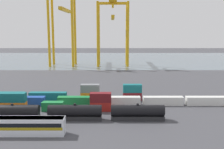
% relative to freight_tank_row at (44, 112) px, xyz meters
% --- Properties ---
extents(ground_plane, '(420.00, 420.00, 0.00)m').
position_rel_freight_tank_row_xyz_m(ground_plane, '(3.73, 50.04, -2.01)').
color(ground_plane, '#424247').
extents(harbour_water, '(400.00, 110.00, 0.01)m').
position_rel_freight_tank_row_xyz_m(harbour_water, '(3.73, 140.09, -2.01)').
color(harbour_water, slate).
rests_on(harbour_water, ground_plane).
extents(freight_tank_row, '(61.45, 2.82, 4.28)m').
position_rel_freight_tank_row_xyz_m(freight_tank_row, '(0.00, 0.00, 0.00)').
color(freight_tank_row, '#232326').
rests_on(freight_tank_row, ground_plane).
extents(shipping_container_2, '(12.10, 2.44, 2.60)m').
position_rel_freight_tank_row_xyz_m(shipping_container_2, '(-13.01, 8.05, -0.71)').
color(shipping_container_2, orange).
rests_on(shipping_container_2, ground_plane).
extents(shipping_container_3, '(12.10, 2.44, 2.60)m').
position_rel_freight_tank_row_xyz_m(shipping_container_3, '(-13.01, 8.05, 1.89)').
color(shipping_container_3, '#146066').
rests_on(shipping_container_3, shipping_container_2).
extents(shipping_container_4, '(6.04, 2.44, 2.60)m').
position_rel_freight_tank_row_xyz_m(shipping_container_4, '(0.60, 8.05, -0.71)').
color(shipping_container_4, '#197538').
rests_on(shipping_container_4, ground_plane).
extents(shipping_container_5, '(6.04, 2.44, 2.60)m').
position_rel_freight_tank_row_xyz_m(shipping_container_5, '(14.20, 8.05, -0.71)').
color(shipping_container_5, '#AD211C').
rests_on(shipping_container_5, ground_plane).
extents(shipping_container_6, '(6.04, 2.44, 2.60)m').
position_rel_freight_tank_row_xyz_m(shipping_container_6, '(14.20, 8.05, 1.89)').
color(shipping_container_6, maroon).
rests_on(shipping_container_6, shipping_container_5).
extents(shipping_container_10, '(6.04, 2.44, 2.60)m').
position_rel_freight_tank_row_xyz_m(shipping_container_10, '(-6.10, 13.98, -0.71)').
color(shipping_container_10, '#1C4299').
rests_on(shipping_container_10, ground_plane).
extents(shipping_container_11, '(12.10, 2.44, 2.60)m').
position_rel_freight_tank_row_xyz_m(shipping_container_11, '(6.94, 13.98, -0.71)').
color(shipping_container_11, '#197538').
rests_on(shipping_container_11, ground_plane).
extents(shipping_container_12, '(12.10, 2.44, 2.60)m').
position_rel_freight_tank_row_xyz_m(shipping_container_12, '(19.99, 13.98, -0.71)').
color(shipping_container_12, silver).
rests_on(shipping_container_12, ground_plane).
extents(shipping_container_13, '(12.10, 2.44, 2.60)m').
position_rel_freight_tank_row_xyz_m(shipping_container_13, '(33.03, 13.98, -0.71)').
color(shipping_container_13, silver).
rests_on(shipping_container_13, ground_plane).
extents(shipping_container_14, '(12.10, 2.44, 2.60)m').
position_rel_freight_tank_row_xyz_m(shipping_container_14, '(46.07, 13.98, -0.71)').
color(shipping_container_14, silver).
rests_on(shipping_container_14, ground_plane).
extents(shipping_container_16, '(12.10, 2.44, 2.60)m').
position_rel_freight_tank_row_xyz_m(shipping_container_16, '(-17.26, 19.92, -0.71)').
color(shipping_container_16, '#146066').
rests_on(shipping_container_16, ground_plane).
extents(shipping_container_17, '(12.10, 2.44, 2.60)m').
position_rel_freight_tank_row_xyz_m(shipping_container_17, '(-3.49, 19.92, -0.71)').
color(shipping_container_17, '#146066').
rests_on(shipping_container_17, ground_plane).
extents(shipping_container_18, '(6.04, 2.44, 2.60)m').
position_rel_freight_tank_row_xyz_m(shipping_container_18, '(10.27, 19.92, -0.71)').
color(shipping_container_18, orange).
rests_on(shipping_container_18, ground_plane).
extents(shipping_container_19, '(6.04, 2.44, 2.60)m').
position_rel_freight_tank_row_xyz_m(shipping_container_19, '(10.27, 19.92, 1.89)').
color(shipping_container_19, slate).
rests_on(shipping_container_19, shipping_container_18).
extents(shipping_container_20, '(6.04, 2.44, 2.60)m').
position_rel_freight_tank_row_xyz_m(shipping_container_20, '(24.04, 19.92, -0.71)').
color(shipping_container_20, maroon).
rests_on(shipping_container_20, ground_plane).
extents(shipping_container_21, '(6.04, 2.44, 2.60)m').
position_rel_freight_tank_row_xyz_m(shipping_container_21, '(24.04, 19.92, 1.89)').
color(shipping_container_21, '#146066').
rests_on(shipping_container_21, shipping_container_20).
extents(gantry_crane_west, '(15.76, 39.57, 47.39)m').
position_rel_freight_tank_row_xyz_m(gantry_crane_west, '(-13.33, 108.43, 26.95)').
color(gantry_crane_west, gold).
rests_on(gantry_crane_west, ground_plane).
extents(gantry_crane_central, '(19.60, 39.45, 42.13)m').
position_rel_freight_tank_row_xyz_m(gantry_crane_central, '(17.92, 108.68, 23.90)').
color(gantry_crane_central, gold).
rests_on(gantry_crane_central, ground_plane).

